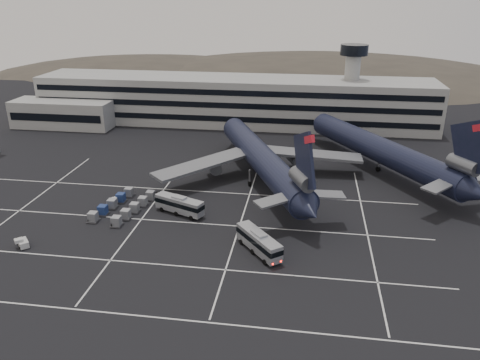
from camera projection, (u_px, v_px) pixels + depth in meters
name	position (u px, v px, depth m)	size (l,w,h in m)	color
ground	(167.00, 232.00, 80.24)	(260.00, 260.00, 0.00)	black
lane_markings	(174.00, 231.00, 80.77)	(90.00, 55.62, 0.01)	silver
terminal	(224.00, 101.00, 143.16)	(125.00, 26.00, 24.00)	gray
hills	(299.00, 97.00, 238.00)	(352.00, 180.00, 44.00)	#38332B
trijet_main	(262.00, 159.00, 99.21)	(43.70, 54.85, 18.08)	black
trijet_far	(383.00, 150.00, 104.17)	(36.42, 51.75, 18.08)	black
bus_near	(259.00, 241.00, 73.37)	(8.20, 9.38, 3.58)	gray
bus_far	(179.00, 204.00, 86.20)	(9.97, 5.93, 3.48)	gray
tug_a	(115.00, 201.00, 90.81)	(1.27, 2.11, 1.34)	#BABAB5
tug_b	(23.00, 243.00, 75.43)	(2.78, 2.83, 1.60)	#BABAB5
uld_cluster	(123.00, 206.00, 87.94)	(9.42, 15.02, 1.82)	#2D2D30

